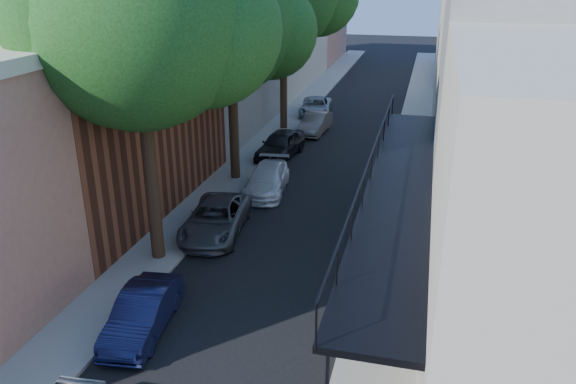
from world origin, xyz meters
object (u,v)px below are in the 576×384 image
Objects in this scene: parked_car_b at (143,313)px; parked_car_g at (316,107)px; parked_car_f at (315,123)px; oak_mid at (240,24)px; parked_car_c at (216,219)px; parked_car_d at (267,179)px; oak_near at (154,19)px; parked_car_e at (280,144)px.

parked_car_b is 0.84× the size of parked_car_g.
parked_car_g is (-0.84, 4.25, -0.02)m from parked_car_f.
oak_mid is 2.33× the size of parked_car_c.
parked_car_c reaches higher than parked_car_d.
parked_car_c is at bearing 85.54° from parked_car_b.
parked_car_f is (0.15, 9.84, 0.02)m from parked_car_d.
parked_car_f is (1.66, 8.45, -6.45)m from oak_mid.
parked_car_g is (0.00, 18.60, -0.02)m from parked_car_c.
oak_near is 7.60m from parked_car_c.
parked_car_d is 1.00× the size of parked_car_e.
parked_car_f reaches higher than parked_car_g.
oak_near reaches higher than parked_car_d.
parked_car_g is (-0.69, 14.09, -0.00)m from parked_car_d.
oak_near is at bearing -89.63° from oak_mid.
parked_car_b is at bearing -87.74° from parked_car_f.
parked_car_d is (1.46, 6.58, -7.29)m from oak_near.
parked_car_d is at bearing 77.53° from oak_near.
oak_mid is (-0.05, 7.97, -0.82)m from oak_near.
parked_car_g is at bearing 86.94° from parked_car_d.
parked_car_g is (-0.26, 24.79, 0.00)m from parked_car_b.
parked_car_e is (-0.69, 4.87, 0.10)m from parked_car_d.
oak_near is at bearing -86.72° from parked_car_e.
parked_car_c is (-0.26, 6.19, 0.02)m from parked_car_b.
oak_near reaches higher than parked_car_b.
oak_mid reaches higher than parked_car_e.
parked_car_b is 10.71m from parked_car_d.
oak_mid is at bearing -100.10° from parked_car_g.
parked_car_d is 14.11m from parked_car_g.
parked_car_e is (0.77, 11.46, -7.19)m from oak_near.
parked_car_d is at bearing -93.62° from parked_car_g.
oak_near is 9.93m from parked_car_d.
parked_car_f is at bearing -85.27° from parked_car_g.
parked_car_f is at bearing 78.91° from oak_mid.
parked_car_b is at bearing -94.10° from parked_car_c.
parked_car_e reaches higher than parked_car_f.
parked_car_e is 1.10× the size of parked_car_f.
parked_car_d is (0.43, 10.70, 0.00)m from parked_car_b.
parked_car_g is at bearing 86.31° from oak_mid.
oak_near is at bearing -98.54° from parked_car_g.
oak_mid reaches higher than parked_car_g.
parked_car_c is at bearing 69.69° from oak_near.
parked_car_c is at bearing -89.48° from parked_car_f.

